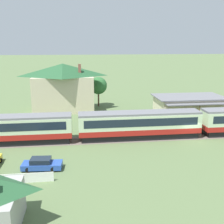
{
  "coord_description": "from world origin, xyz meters",
  "views": [
    {
      "loc": [
        -16.49,
        -37.59,
        13.94
      ],
      "look_at": [
        -11.12,
        4.49,
        3.4
      ],
      "focal_mm": 45.0,
      "sensor_mm": 36.0,
      "label": 1
    }
  ],
  "objects": [
    {
      "name": "passenger_train",
      "position": [
        -7.11,
        1.44,
        2.24
      ],
      "size": [
        56.28,
        3.15,
        4.04
      ],
      "color": "#AD1E19",
      "rests_on": "ground_plane"
    },
    {
      "name": "yard_tree_0",
      "position": [
        -11.68,
        23.95,
        4.63
      ],
      "size": [
        3.84,
        3.84,
        6.57
      ],
      "color": "brown",
      "rests_on": "ground_plane"
    },
    {
      "name": "railway_track",
      "position": [
        -14.18,
        1.44,
        0.01
      ],
      "size": [
        117.88,
        3.6,
        0.04
      ],
      "color": "#665B51",
      "rests_on": "ground_plane"
    },
    {
      "name": "ground_plane",
      "position": [
        0.0,
        0.0,
        0.0
      ],
      "size": [
        600.0,
        600.0,
        0.0
      ],
      "primitive_type": "plane",
      "color": "#566B42"
    },
    {
      "name": "station_building",
      "position": [
        4.49,
        12.03,
        2.08
      ],
      "size": [
        12.9,
        8.87,
        4.11
      ],
      "color": "beige",
      "rests_on": "ground_plane"
    },
    {
      "name": "parked_car_blue",
      "position": [
        -20.65,
        -7.58,
        0.62
      ],
      "size": [
        4.57,
        2.14,
        1.33
      ],
      "rotation": [
        0.0,
        0.0,
        -0.08
      ],
      "color": "#284CA8",
      "rests_on": "ground_plane"
    },
    {
      "name": "station_house_dark_green_roof",
      "position": [
        -19.17,
        20.62,
        5.05
      ],
      "size": [
        13.12,
        7.89,
        9.79
      ],
      "color": "beige",
      "rests_on": "ground_plane"
    }
  ]
}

